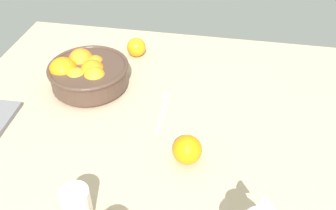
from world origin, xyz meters
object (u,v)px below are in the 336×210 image
at_px(loose_orange_0, 136,47).
at_px(fruit_bowl, 87,73).
at_px(juice_glass, 77,207).
at_px(spoon, 164,105).
at_px(loose_orange_2, 187,150).

bearing_deg(loose_orange_0, fruit_bowl, -117.06).
relative_size(juice_glass, spoon, 0.50).
bearing_deg(spoon, loose_orange_0, 119.39).
bearing_deg(loose_orange_0, loose_orange_2, -62.01).
distance_m(juice_glass, loose_orange_2, 0.29).
relative_size(loose_orange_2, spoon, 0.41).
distance_m(juice_glass, loose_orange_0, 0.66).
relative_size(fruit_bowl, juice_glass, 2.80).
bearing_deg(juice_glass, loose_orange_2, 45.47).
height_order(loose_orange_2, spoon, loose_orange_2).
height_order(juice_glass, loose_orange_2, juice_glass).
xyz_separation_m(loose_orange_0, loose_orange_2, (0.24, -0.45, 0.00)).
distance_m(fruit_bowl, juice_glass, 0.48).
relative_size(fruit_bowl, loose_orange_0, 3.73).
height_order(juice_glass, loose_orange_0, juice_glass).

